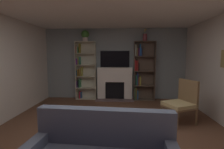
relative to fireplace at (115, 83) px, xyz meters
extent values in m
plane|color=brown|center=(0.00, -3.16, -0.60)|extent=(7.84, 7.84, 0.00)
cube|color=gray|center=(0.00, 0.14, 0.66)|extent=(5.12, 0.06, 2.52)
cube|color=white|center=(-0.48, 0.00, -0.29)|extent=(0.28, 0.21, 0.63)
cube|color=white|center=(0.48, 0.00, -0.29)|extent=(0.28, 0.21, 0.63)
cube|color=white|center=(0.00, 0.00, 0.28)|extent=(1.23, 0.21, 0.51)
cube|color=black|center=(0.00, 0.07, -0.29)|extent=(0.68, 0.08, 0.63)
cube|color=#604D4E|center=(0.00, -0.25, -0.59)|extent=(1.33, 0.30, 0.03)
cube|color=black|center=(0.00, 0.08, 0.84)|extent=(1.03, 0.06, 0.58)
cube|color=beige|center=(-1.39, -0.03, 0.42)|extent=(0.02, 0.28, 2.05)
cube|color=beige|center=(-0.68, -0.03, 0.42)|extent=(0.02, 0.28, 2.05)
cube|color=beige|center=(-1.03, 0.10, 0.42)|extent=(0.72, 0.02, 2.05)
cube|color=beige|center=(-1.03, -0.03, -0.59)|extent=(0.69, 0.28, 0.02)
cube|color=beige|center=(-1.35, -0.02, -0.47)|extent=(0.03, 0.22, 0.22)
cube|color=#2B7F40|center=(-1.31, 0.00, -0.46)|extent=(0.03, 0.18, 0.25)
cube|color=#BB1F37|center=(-1.27, -0.02, -0.46)|extent=(0.04, 0.23, 0.25)
cube|color=#2F5284|center=(-1.23, 0.00, -0.47)|extent=(0.04, 0.17, 0.22)
cube|color=beige|center=(-1.03, -0.03, -0.19)|extent=(0.69, 0.28, 0.02)
cube|color=#542E6F|center=(-1.35, -0.02, -0.07)|extent=(0.03, 0.23, 0.23)
cube|color=black|center=(-1.31, -0.01, -0.05)|extent=(0.04, 0.20, 0.27)
cube|color=#347D4C|center=(-1.26, -0.01, -0.04)|extent=(0.04, 0.20, 0.29)
cube|color=beige|center=(-1.03, -0.03, 0.22)|extent=(0.69, 0.28, 0.02)
cube|color=#265382|center=(-1.36, -0.01, 0.33)|extent=(0.03, 0.21, 0.21)
cube|color=olive|center=(-1.32, -0.02, 0.35)|extent=(0.02, 0.22, 0.24)
cube|color=brown|center=(-1.27, 0.00, 0.34)|extent=(0.03, 0.18, 0.22)
cube|color=olive|center=(-1.23, -0.02, 0.37)|extent=(0.03, 0.22, 0.29)
cube|color=olive|center=(-1.18, 0.00, 0.39)|extent=(0.04, 0.18, 0.33)
cube|color=beige|center=(-1.03, -0.03, 0.63)|extent=(0.69, 0.28, 0.02)
cube|color=#5C257E|center=(-1.35, -0.01, 0.75)|extent=(0.04, 0.21, 0.22)
cube|color=olive|center=(-1.30, 0.01, 0.78)|extent=(0.03, 0.17, 0.28)
cube|color=#256A51|center=(-1.25, 0.00, 0.78)|extent=(0.04, 0.19, 0.28)
cube|color=beige|center=(-1.03, -0.03, 1.04)|extent=(0.69, 0.28, 0.02)
cube|color=#B33120|center=(-1.36, 0.00, 1.16)|extent=(0.02, 0.18, 0.22)
cube|color=beige|center=(-1.33, -0.02, 1.15)|extent=(0.03, 0.23, 0.21)
cube|color=#2E673D|center=(-1.29, -0.02, 1.16)|extent=(0.03, 0.23, 0.22)
cube|color=olive|center=(-1.25, 0.01, 1.21)|extent=(0.04, 0.17, 0.33)
cube|color=beige|center=(-1.03, -0.03, 1.44)|extent=(0.69, 0.28, 0.02)
cube|color=brown|center=(0.68, -0.05, 0.42)|extent=(0.02, 0.32, 2.05)
cube|color=brown|center=(1.39, -0.05, 0.42)|extent=(0.02, 0.32, 2.05)
cube|color=brown|center=(1.03, 0.10, 0.42)|extent=(0.72, 0.02, 2.05)
cube|color=brown|center=(1.03, -0.05, -0.59)|extent=(0.69, 0.32, 0.02)
cube|color=#3B633B|center=(0.72, -0.04, -0.38)|extent=(0.04, 0.25, 0.41)
cube|color=olive|center=(0.77, 0.00, -0.39)|extent=(0.04, 0.18, 0.40)
cube|color=#27548E|center=(0.82, -0.01, -0.44)|extent=(0.04, 0.20, 0.30)
cube|color=brown|center=(1.03, -0.05, -0.09)|extent=(0.69, 0.32, 0.02)
cube|color=black|center=(0.72, -0.01, 0.10)|extent=(0.04, 0.19, 0.36)
cube|color=#266B44|center=(0.77, -0.02, 0.09)|extent=(0.04, 0.22, 0.34)
cube|color=#324297|center=(0.81, 0.00, 0.15)|extent=(0.04, 0.18, 0.45)
cube|color=#974F28|center=(0.85, -0.01, 0.05)|extent=(0.03, 0.20, 0.26)
cube|color=olive|center=(0.90, -0.04, 0.08)|extent=(0.04, 0.26, 0.32)
cube|color=brown|center=(1.03, -0.05, 0.42)|extent=(0.69, 0.32, 0.02)
cube|color=red|center=(0.71, -0.04, 0.63)|extent=(0.03, 0.27, 0.39)
cube|color=red|center=(0.76, 0.00, 0.60)|extent=(0.03, 0.19, 0.34)
cube|color=#A5352F|center=(0.80, -0.04, 0.62)|extent=(0.03, 0.25, 0.37)
cube|color=black|center=(0.84, -0.03, 0.57)|extent=(0.02, 0.24, 0.28)
cube|color=brown|center=(1.03, -0.05, 0.94)|extent=(0.69, 0.32, 0.02)
cube|color=beige|center=(0.72, -0.02, 1.14)|extent=(0.04, 0.22, 0.39)
cube|color=olive|center=(0.78, 0.00, 1.09)|extent=(0.04, 0.18, 0.28)
cube|color=#662470|center=(0.84, -0.02, 1.08)|extent=(0.03, 0.22, 0.27)
cube|color=#1B5293|center=(0.88, -0.03, 1.15)|extent=(0.04, 0.24, 0.41)
cube|color=navy|center=(0.92, -0.02, 1.08)|extent=(0.02, 0.21, 0.27)
cube|color=brown|center=(1.03, -0.05, 1.44)|extent=(0.69, 0.32, 0.02)
cylinder|color=beige|center=(-1.03, -0.04, 1.52)|extent=(0.18, 0.18, 0.14)
sphere|color=#3B722D|center=(-1.03, -0.04, 1.70)|extent=(0.27, 0.27, 0.27)
cylinder|color=brown|center=(1.03, -0.04, 1.57)|extent=(0.14, 0.14, 0.24)
cylinder|color=#4C7F3F|center=(1.03, -0.03, 1.75)|extent=(0.01, 0.01, 0.10)
sphere|color=#E0BF4F|center=(1.03, -0.03, 1.80)|extent=(0.04, 0.04, 0.04)
cylinder|color=#4C7F3F|center=(1.04, -0.05, 1.77)|extent=(0.01, 0.01, 0.14)
sphere|color=#E0BF4F|center=(1.04, -0.05, 1.84)|extent=(0.06, 0.06, 0.06)
cube|color=#505A6F|center=(0.02, -3.94, 0.07)|extent=(1.76, 0.29, 0.47)
cylinder|color=brown|center=(1.93, -2.23, -0.40)|extent=(0.04, 0.04, 0.41)
cylinder|color=brown|center=(1.70, -1.76, -0.40)|extent=(0.04, 0.04, 0.41)
cylinder|color=brown|center=(1.43, -2.47, -0.40)|extent=(0.04, 0.04, 0.41)
cylinder|color=brown|center=(1.21, -2.00, -0.40)|extent=(0.04, 0.04, 0.41)
cube|color=tan|center=(1.57, -2.11, -0.15)|extent=(0.78, 0.77, 0.08)
cube|color=brown|center=(1.57, -2.11, -0.21)|extent=(0.78, 0.77, 0.04)
cube|color=brown|center=(1.81, -2.00, 0.11)|extent=(0.30, 0.54, 0.60)
camera|label=1|loc=(0.22, -6.03, 0.99)|focal=27.34mm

